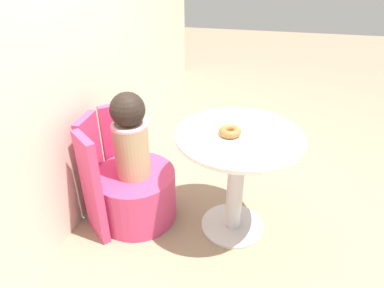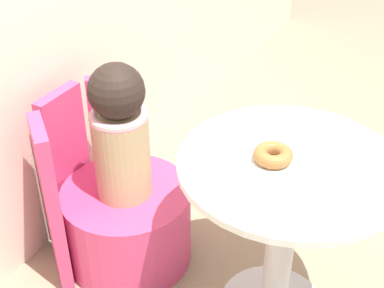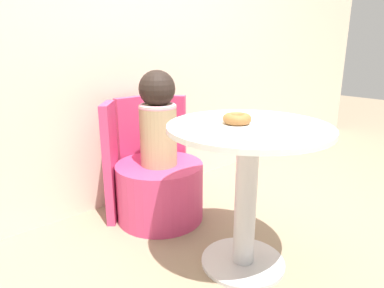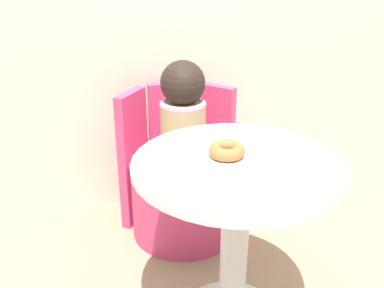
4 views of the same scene
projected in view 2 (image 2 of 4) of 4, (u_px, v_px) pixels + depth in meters
name	position (u px, v px, depth m)	size (l,w,h in m)	color
round_table	(284.00, 210.00, 1.86)	(0.75, 0.75, 0.72)	silver
tub_chair	(128.00, 224.00, 2.29)	(0.54, 0.54, 0.36)	#D13D70
booth_backrest	(81.00, 174.00, 2.27)	(0.64, 0.23, 0.74)	#D13D70
child_figure	(120.00, 132.00, 2.03)	(0.22, 0.22, 0.57)	tan
donut	(273.00, 155.00, 1.73)	(0.13, 0.13, 0.05)	#9E6633
paper_napkin	(326.00, 162.00, 1.74)	(0.17, 0.17, 0.01)	silver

